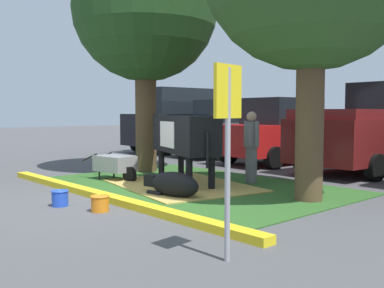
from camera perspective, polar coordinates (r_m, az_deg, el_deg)
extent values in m
plane|color=#4C4C4F|center=(8.24, -9.67, -7.08)|extent=(80.00, 80.00, 0.00)
cube|color=#2D5B23|center=(9.68, 0.28, -5.30)|extent=(6.48, 4.21, 0.02)
cube|color=yellow|center=(8.35, -11.35, -6.54)|extent=(7.68, 0.24, 0.12)
cube|color=tan|center=(9.56, -1.35, -5.32)|extent=(3.60, 2.96, 0.04)
cylinder|color=brown|center=(11.94, -5.90, 3.55)|extent=(0.56, 0.56, 2.96)
sphere|color=#23471E|center=(12.24, -6.00, 16.81)|extent=(3.79, 3.79, 3.79)
cylinder|color=brown|center=(8.17, 14.78, 3.01)|extent=(0.49, 0.49, 2.91)
cube|color=black|center=(9.67, -0.94, 1.24)|extent=(2.40, 1.42, 0.80)
cube|color=white|center=(9.81, -1.27, 1.28)|extent=(1.09, 0.98, 0.56)
cylinder|color=black|center=(10.92, -3.50, 2.08)|extent=(0.70, 0.51, 0.58)
cube|color=black|center=(11.21, -4.04, 3.05)|extent=(0.50, 0.39, 0.32)
cube|color=white|center=(11.40, -4.35, 2.87)|extent=(0.18, 0.23, 0.20)
cylinder|color=black|center=(10.46, -3.92, -2.70)|extent=(0.14, 0.14, 0.71)
cylinder|color=black|center=(10.62, -1.41, -2.59)|extent=(0.14, 0.14, 0.71)
cylinder|color=black|center=(8.85, -0.37, -3.93)|extent=(0.14, 0.14, 0.71)
cylinder|color=black|center=(9.05, 2.51, -3.76)|extent=(0.14, 0.14, 0.71)
cylinder|color=black|center=(8.59, 1.99, -0.80)|extent=(0.06, 0.06, 0.70)
ellipsoid|color=black|center=(8.34, -2.22, -5.22)|extent=(1.15, 0.62, 0.48)
cube|color=black|center=(8.75, -5.10, -4.66)|extent=(0.30, 0.23, 0.22)
cube|color=silver|center=(8.84, -5.64, -4.57)|extent=(0.07, 0.11, 0.16)
cylinder|color=black|center=(8.49, -4.79, -6.30)|extent=(0.36, 0.14, 0.10)
cylinder|color=slate|center=(10.03, 7.56, -2.70)|extent=(0.26, 0.26, 0.82)
cylinder|color=slate|center=(9.97, 7.60, 1.24)|extent=(0.34, 0.34, 0.56)
sphere|color=tan|center=(9.96, 7.62, 3.49)|extent=(0.22, 0.22, 0.22)
cylinder|color=slate|center=(9.78, 8.28, 1.34)|extent=(0.09, 0.09, 0.53)
cylinder|color=slate|center=(10.15, 6.94, 1.46)|extent=(0.09, 0.09, 0.53)
cube|color=gray|center=(10.52, -9.81, -2.46)|extent=(0.98, 0.73, 0.36)
cylinder|color=black|center=(10.17, -7.96, -3.91)|extent=(0.37, 0.15, 0.36)
cylinder|color=black|center=(10.92, -9.94, -3.70)|extent=(0.04, 0.04, 0.24)
cylinder|color=black|center=(10.64, -11.75, -3.93)|extent=(0.04, 0.04, 0.24)
cylinder|color=black|center=(11.14, -11.13, -1.49)|extent=(0.53, 0.12, 0.23)
cylinder|color=black|center=(10.87, -12.93, -1.66)|extent=(0.53, 0.12, 0.23)
cylinder|color=#99999E|center=(4.72, 4.56, -2.76)|extent=(0.06, 0.06, 2.05)
cube|color=yellow|center=(4.69, 4.61, 6.71)|extent=(0.10, 0.44, 0.56)
cylinder|color=blue|center=(7.93, -16.49, -6.69)|extent=(0.27, 0.27, 0.26)
torus|color=blue|center=(7.91, -16.51, -5.78)|extent=(0.30, 0.30, 0.02)
cylinder|color=orange|center=(7.36, -11.66, -7.49)|extent=(0.29, 0.29, 0.24)
torus|color=orange|center=(7.34, -11.67, -6.56)|extent=(0.31, 0.31, 0.02)
cube|color=black|center=(17.99, -1.29, 1.96)|extent=(2.07, 4.67, 1.20)
cube|color=black|center=(17.99, -1.29, 5.46)|extent=(1.79, 3.26, 1.00)
cylinder|color=black|center=(19.70, 0.41, 0.40)|extent=(0.24, 0.65, 0.64)
cylinder|color=black|center=(18.29, 4.24, 0.10)|extent=(0.24, 0.65, 0.64)
cylinder|color=black|center=(17.93, -6.92, 0.00)|extent=(0.24, 0.65, 0.64)
cylinder|color=black|center=(16.37, -3.33, -0.36)|extent=(0.24, 0.65, 0.64)
cube|color=#4C5156|center=(16.28, 4.91, 1.19)|extent=(1.96, 4.46, 0.90)
cube|color=black|center=(16.25, 4.93, 4.19)|extent=(1.66, 2.26, 0.80)
cylinder|color=black|center=(17.95, 6.14, 0.01)|extent=(0.24, 0.65, 0.64)
cylinder|color=black|center=(16.75, 10.56, -0.32)|extent=(0.24, 0.65, 0.64)
cylinder|color=black|center=(16.03, -1.01, -0.45)|extent=(0.24, 0.65, 0.64)
cylinder|color=black|center=(14.67, 3.39, -0.88)|extent=(0.24, 0.65, 0.64)
cube|color=red|center=(14.26, 11.37, 0.72)|extent=(1.96, 4.46, 0.90)
cube|color=black|center=(14.24, 11.42, 4.14)|extent=(1.66, 2.26, 0.80)
cylinder|color=black|center=(15.97, 12.07, -0.56)|extent=(0.24, 0.65, 0.64)
cylinder|color=black|center=(14.93, 17.50, -0.98)|extent=(0.24, 0.65, 0.64)
cylinder|color=black|center=(13.85, 4.71, -1.18)|extent=(0.24, 0.65, 0.64)
cylinder|color=black|center=(12.63, 10.43, -1.74)|extent=(0.24, 0.65, 0.64)
cube|color=maroon|center=(13.08, 22.17, 0.64)|extent=(2.20, 5.47, 1.10)
cube|color=maroon|center=(12.00, 19.50, 3.62)|extent=(2.00, 2.77, 0.24)
cylinder|color=black|center=(15.13, 21.92, -1.02)|extent=(0.24, 0.65, 0.64)
cylinder|color=black|center=(12.17, 14.01, -2.02)|extent=(0.24, 0.65, 0.64)
cylinder|color=black|center=(11.11, 22.35, -2.78)|extent=(0.24, 0.65, 0.64)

